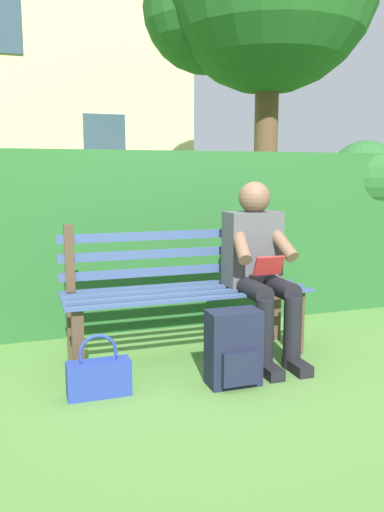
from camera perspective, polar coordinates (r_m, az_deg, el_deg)
name	(u,v)px	position (r m, az deg, el deg)	size (l,w,h in m)	color
ground	(187,357)	(3.67, -0.50, -11.02)	(60.00, 60.00, 0.00)	#517F38
park_bench	(184,289)	(3.61, -0.88, -3.63)	(1.68, 0.50, 0.93)	#4C3828
person_seated	(260,264)	(3.59, 7.43, -0.88)	(0.44, 0.73, 1.21)	#4C4C51
hedge_backdrop	(205,230)	(4.66, 1.40, 2.90)	(5.40, 0.85, 1.57)	#265B28
building_facade	(2,77)	(13.07, -20.12, 17.97)	(8.15, 2.92, 6.77)	beige
backpack	(234,349)	(3.17, 4.59, -10.10)	(0.32, 0.25, 0.46)	#191E33
handbag	(99,376)	(3.09, -10.18, -12.84)	(0.36, 0.13, 0.37)	navy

